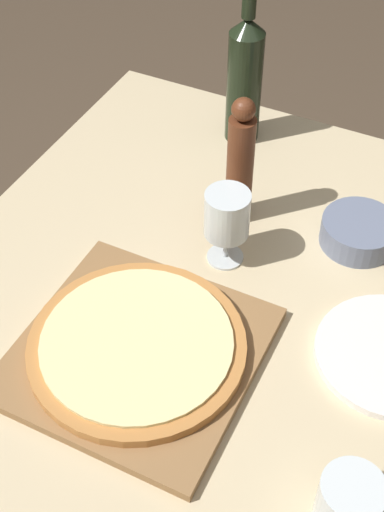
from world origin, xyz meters
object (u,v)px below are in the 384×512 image
(wine_bottle, at_px, (245,78))
(small_bowl, at_px, (359,232))
(pizza, at_px, (137,345))
(wine_glass, at_px, (227,216))
(pepper_mill, at_px, (240,164))

(wine_bottle, xyz_separation_m, small_bowl, (0.32, -0.21, -0.12))
(pizza, relative_size, wine_glass, 2.30)
(pizza, bearing_deg, wine_glass, 82.28)
(wine_bottle, bearing_deg, pizza, -82.14)
(pepper_mill, height_order, wine_glass, pepper_mill)
(pizza, xyz_separation_m, pepper_mill, (0.01, 0.38, 0.10))
(pepper_mill, bearing_deg, wine_bottle, 111.57)
(pepper_mill, height_order, small_bowl, pepper_mill)
(pizza, bearing_deg, small_bowl, 59.65)
(wine_bottle, bearing_deg, small_bowl, -32.64)
(pepper_mill, bearing_deg, pizza, -91.51)
(pizza, height_order, wine_glass, wine_glass)
(wine_bottle, relative_size, small_bowl, 2.42)
(pizza, relative_size, small_bowl, 2.47)
(pizza, xyz_separation_m, wine_glass, (0.04, 0.26, 0.07))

